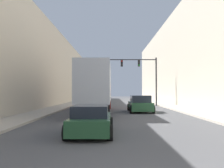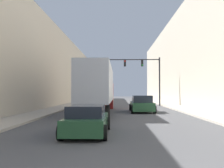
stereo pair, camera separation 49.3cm
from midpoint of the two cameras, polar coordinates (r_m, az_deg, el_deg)
name	(u,v)px [view 1 (the left image)]	position (r m, az deg, el deg)	size (l,w,h in m)	color
sidewalk_right	(168,106)	(34.30, 12.34, -4.87)	(2.50, 80.00, 0.15)	#B2A899
sidewalk_left	(64,106)	(34.14, -11.29, -4.90)	(2.50, 80.00, 0.15)	#B2A899
building_right	(199,56)	(35.74, 18.98, 6.12)	(6.00, 80.00, 13.61)	#BCB29E
building_left	(33,67)	(35.32, -18.04, 3.80)	(6.00, 80.00, 10.67)	beige
semi_truck	(97,87)	(23.29, -4.11, -0.73)	(2.46, 14.40, 4.18)	#B2B7C1
sedan_car	(91,120)	(11.59, -6.15, -8.25)	(2.00, 4.22, 1.34)	#234C2D
suv_car	(140,104)	(24.27, 5.74, -4.59)	(2.24, 4.74, 1.60)	#234C2D
traffic_signal_gantry	(143,72)	(35.35, 6.79, 2.72)	(7.36, 0.35, 6.77)	black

